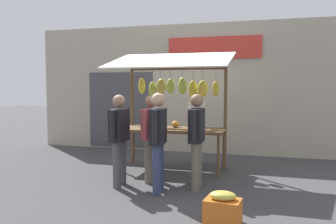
{
  "coord_description": "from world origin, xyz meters",
  "views": [
    {
      "loc": [
        -2.06,
        7.25,
        1.78
      ],
      "look_at": [
        0.0,
        0.3,
        1.25
      ],
      "focal_mm": 38.6,
      "sensor_mm": 36.0,
      "label": 1
    }
  ],
  "objects_px": {
    "shopper_in_grey_tee": "(158,135)",
    "shopper_with_ponytail": "(119,134)",
    "vendor_with_sunhat": "(197,120)",
    "shopper_in_striped_shirt": "(151,132)",
    "market_stall": "(174,96)",
    "produce_crate_near": "(223,209)",
    "shopper_with_shopping_bag": "(197,134)"
  },
  "relations": [
    {
      "from": "market_stall",
      "to": "produce_crate_near",
      "type": "distance_m",
      "value": 3.42
    },
    {
      "from": "shopper_with_shopping_bag",
      "to": "shopper_with_ponytail",
      "type": "bearing_deg",
      "value": 98.13
    },
    {
      "from": "shopper_in_grey_tee",
      "to": "shopper_with_ponytail",
      "type": "bearing_deg",
      "value": 67.69
    },
    {
      "from": "shopper_with_shopping_bag",
      "to": "shopper_with_ponytail",
      "type": "distance_m",
      "value": 1.36
    },
    {
      "from": "shopper_with_ponytail",
      "to": "vendor_with_sunhat",
      "type": "bearing_deg",
      "value": -25.58
    },
    {
      "from": "shopper_in_grey_tee",
      "to": "vendor_with_sunhat",
      "type": "bearing_deg",
      "value": -11.82
    },
    {
      "from": "vendor_with_sunhat",
      "to": "produce_crate_near",
      "type": "xyz_separation_m",
      "value": [
        -1.07,
        3.44,
        -0.79
      ]
    },
    {
      "from": "vendor_with_sunhat",
      "to": "shopper_with_shopping_bag",
      "type": "height_order",
      "value": "vendor_with_sunhat"
    },
    {
      "from": "shopper_with_ponytail",
      "to": "shopper_in_striped_shirt",
      "type": "xyz_separation_m",
      "value": [
        -0.43,
        -0.45,
        -0.01
      ]
    },
    {
      "from": "shopper_with_shopping_bag",
      "to": "shopper_in_striped_shirt",
      "type": "bearing_deg",
      "value": 74.78
    },
    {
      "from": "vendor_with_sunhat",
      "to": "shopper_with_ponytail",
      "type": "distance_m",
      "value": 2.39
    },
    {
      "from": "market_stall",
      "to": "vendor_with_sunhat",
      "type": "bearing_deg",
      "value": -118.57
    },
    {
      "from": "produce_crate_near",
      "to": "shopper_with_ponytail",
      "type": "bearing_deg",
      "value": -31.88
    },
    {
      "from": "vendor_with_sunhat",
      "to": "shopper_with_shopping_bag",
      "type": "xyz_separation_m",
      "value": [
        -0.41,
        1.95,
        -0.04
      ]
    },
    {
      "from": "vendor_with_sunhat",
      "to": "shopper_with_shopping_bag",
      "type": "bearing_deg",
      "value": 21.56
    },
    {
      "from": "shopper_in_striped_shirt",
      "to": "shopper_with_shopping_bag",
      "type": "bearing_deg",
      "value": -101.76
    },
    {
      "from": "shopper_in_grey_tee",
      "to": "market_stall",
      "type": "bearing_deg",
      "value": -1.34
    },
    {
      "from": "market_stall",
      "to": "shopper_in_striped_shirt",
      "type": "xyz_separation_m",
      "value": [
        0.14,
        1.09,
        -0.65
      ]
    },
    {
      "from": "shopper_with_ponytail",
      "to": "shopper_in_grey_tee",
      "type": "xyz_separation_m",
      "value": [
        -0.78,
        0.19,
        0.03
      ]
    },
    {
      "from": "market_stall",
      "to": "shopper_in_grey_tee",
      "type": "xyz_separation_m",
      "value": [
        -0.21,
        1.74,
        -0.6
      ]
    },
    {
      "from": "shopper_in_grey_tee",
      "to": "shopper_in_striped_shirt",
      "type": "distance_m",
      "value": 0.74
    },
    {
      "from": "market_stall",
      "to": "shopper_with_shopping_bag",
      "type": "distance_m",
      "value": 1.62
    },
    {
      "from": "market_stall",
      "to": "shopper_in_grey_tee",
      "type": "distance_m",
      "value": 1.85
    },
    {
      "from": "shopper_in_striped_shirt",
      "to": "produce_crate_near",
      "type": "height_order",
      "value": "shopper_in_striped_shirt"
    },
    {
      "from": "vendor_with_sunhat",
      "to": "shopper_in_grey_tee",
      "type": "bearing_deg",
      "value": 6.33
    },
    {
      "from": "shopper_with_ponytail",
      "to": "shopper_in_striped_shirt",
      "type": "bearing_deg",
      "value": -46.16
    },
    {
      "from": "shopper_with_ponytail",
      "to": "shopper_in_striped_shirt",
      "type": "distance_m",
      "value": 0.63
    },
    {
      "from": "market_stall",
      "to": "shopper_in_striped_shirt",
      "type": "distance_m",
      "value": 1.27
    },
    {
      "from": "market_stall",
      "to": "produce_crate_near",
      "type": "bearing_deg",
      "value": 117.16
    },
    {
      "from": "shopper_with_shopping_bag",
      "to": "shopper_in_grey_tee",
      "type": "height_order",
      "value": "shopper_in_grey_tee"
    },
    {
      "from": "market_stall",
      "to": "shopper_with_ponytail",
      "type": "distance_m",
      "value": 1.76
    },
    {
      "from": "shopper_with_ponytail",
      "to": "shopper_in_striped_shirt",
      "type": "relative_size",
      "value": 1.01
    }
  ]
}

